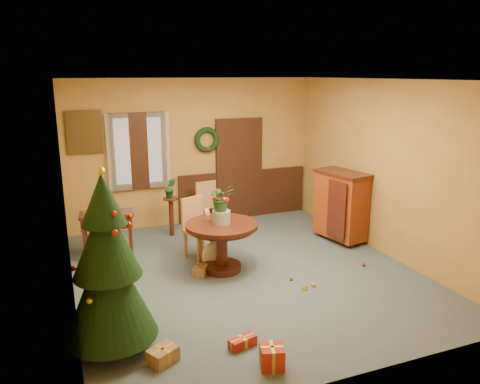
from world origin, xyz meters
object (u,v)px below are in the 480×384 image
dining_table (222,238)px  chair_near (197,226)px  sideboard (341,204)px  writing_desk (107,223)px  christmas_tree (108,267)px

dining_table → chair_near: (-0.19, 0.67, 0.01)m
dining_table → sideboard: size_ratio=0.87×
sideboard → chair_near: bearing=176.0°
writing_desk → sideboard: bearing=-10.8°
christmas_tree → sideboard: (4.30, 2.08, -0.29)m
writing_desk → chair_near: bearing=-23.1°
dining_table → christmas_tree: size_ratio=0.54×
dining_table → christmas_tree: 2.47m
christmas_tree → sideboard: 4.79m
chair_near → sideboard: size_ratio=0.79×
writing_desk → sideboard: 4.10m
chair_near → sideboard: 2.66m
chair_near → christmas_tree: (-1.65, -2.26, 0.44)m
dining_table → writing_desk: (-1.57, 1.26, 0.04)m
christmas_tree → writing_desk: (0.27, 2.85, -0.41)m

